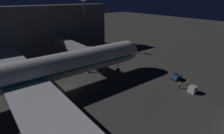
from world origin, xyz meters
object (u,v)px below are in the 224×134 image
airliner_at_gate (18,77)px  ground_crew_by_belt_loader (188,82)px  jet_bridge (73,47)px  baggage_container_near_belt (193,89)px  traffic_cone_nose_starboard (127,65)px  traffic_cone_nose_port (137,69)px  pushback_tug (177,77)px  ground_crew_under_port_wing (179,84)px  apron_floodlight_mast (85,22)px

airliner_at_gate → ground_crew_by_belt_loader: airliner_at_gate is taller
jet_bridge → baggage_container_near_belt: (-33.28, -12.66, -4.99)m
ground_crew_by_belt_loader → traffic_cone_nose_starboard: size_ratio=3.17×
jet_bridge → baggage_container_near_belt: 35.96m
airliner_at_gate → traffic_cone_nose_port: airliner_at_gate is taller
airliner_at_gate → pushback_tug: airliner_at_gate is taller
ground_crew_under_port_wing → ground_crew_by_belt_loader: bearing=-102.6°
traffic_cone_nose_starboard → ground_crew_by_belt_loader: bearing=-173.4°
apron_floodlight_mast → pushback_tug: bearing=-173.5°
apron_floodlight_mast → baggage_container_near_belt: (-45.34, -1.37, -10.49)m
apron_floodlight_mast → ground_crew_under_port_wing: 43.51m
ground_crew_by_belt_loader → traffic_cone_nose_port: 15.34m
jet_bridge → traffic_cone_nose_port: bearing=-141.4°
baggage_container_near_belt → ground_crew_by_belt_loader: 3.24m
pushback_tug → airliner_at_gate: bearing=68.5°
apron_floodlight_mast → ground_crew_by_belt_loader: 44.22m
airliner_at_gate → ground_crew_by_belt_loader: (-17.36, -33.69, -4.71)m
ground_crew_by_belt_loader → baggage_container_near_belt: bearing=140.2°
airliner_at_gate → apron_floodlight_mast: (25.50, -30.25, 5.62)m
jet_bridge → ground_crew_by_belt_loader: size_ratio=14.56×
baggage_container_near_belt → ground_crew_by_belt_loader: size_ratio=0.93×
baggage_container_near_belt → ground_crew_under_port_wing: (3.07, 0.54, 0.19)m
apron_floodlight_mast → baggage_container_near_belt: bearing=-178.3°
airliner_at_gate → traffic_cone_nose_starboard: (2.20, -31.45, -5.39)m
apron_floodlight_mast → ground_crew_under_port_wing: size_ratio=10.97×
airliner_at_gate → apron_floodlight_mast: bearing=-49.9°
baggage_container_near_belt → ground_crew_under_port_wing: 3.12m
ground_crew_by_belt_loader → ground_crew_under_port_wing: size_ratio=0.98×
apron_floodlight_mast → traffic_cone_nose_starboard: apron_floodlight_mast is taller
jet_bridge → ground_crew_under_port_wing: 32.90m
traffic_cone_nose_starboard → traffic_cone_nose_port: bearing=180.0°
traffic_cone_nose_port → pushback_tug: bearing=-164.3°
airliner_at_gate → pushback_tug: bearing=-111.5°
ground_crew_under_port_wing → traffic_cone_nose_starboard: ground_crew_under_port_wing is taller
baggage_container_near_belt → traffic_cone_nose_starboard: bearing=0.5°
pushback_tug → traffic_cone_nose_port: pushback_tug is taller
traffic_cone_nose_port → apron_floodlight_mast: bearing=2.5°
airliner_at_gate → jet_bridge: (13.44, -18.97, 0.12)m
ground_crew_by_belt_loader → apron_floodlight_mast: bearing=4.6°
pushback_tug → traffic_cone_nose_port: (11.45, 3.23, -0.50)m
pushback_tug → apron_floodlight_mast: bearing=6.5°
ground_crew_under_port_wing → traffic_cone_nose_starboard: bearing=-1.1°
traffic_cone_nose_starboard → airliner_at_gate: bearing=94.0°
baggage_container_near_belt → ground_crew_by_belt_loader: bearing=-39.8°
baggage_container_near_belt → traffic_cone_nose_starboard: baggage_container_near_belt is taller
airliner_at_gate → ground_crew_under_port_wing: 35.63m
pushback_tug → ground_crew_by_belt_loader: 3.84m
traffic_cone_nose_starboard → apron_floodlight_mast: bearing=2.9°
airliner_at_gate → apron_floodlight_mast: 39.96m
ground_crew_under_port_wing → traffic_cone_nose_port: size_ratio=3.26×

